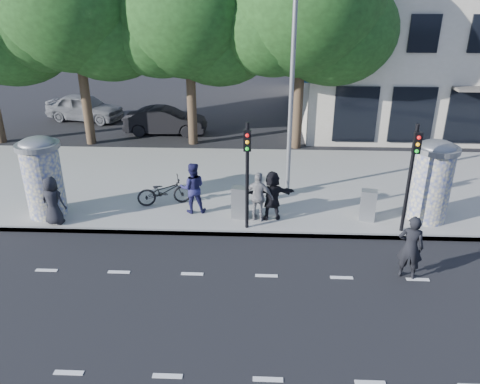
{
  "coord_description": "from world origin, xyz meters",
  "views": [
    {
      "loc": [
        -0.25,
        -9.14,
        7.13
      ],
      "look_at": [
        -0.8,
        3.5,
        1.51
      ],
      "focal_mm": 35.0,
      "sensor_mm": 36.0,
      "label": 1
    }
  ],
  "objects_px": {
    "ped_a": "(53,201)",
    "bicycle": "(164,191)",
    "ped_f": "(272,196)",
    "ped_e": "(259,197)",
    "car_mid": "(165,121)",
    "cabinet_left": "(240,202)",
    "ped_c": "(193,188)",
    "ad_column_right": "(432,179)",
    "traffic_pole_far": "(412,169)",
    "traffic_pole_near": "(247,166)",
    "car_left": "(85,107)",
    "ad_column_left": "(43,175)",
    "cabinet_right": "(368,205)",
    "street_lamp": "(293,63)",
    "man_road": "(410,247)"
  },
  "relations": [
    {
      "from": "traffic_pole_near",
      "to": "bicycle",
      "type": "xyz_separation_m",
      "value": [
        -2.89,
        1.63,
        -1.59
      ]
    },
    {
      "from": "ped_e",
      "to": "bicycle",
      "type": "distance_m",
      "value": 3.43
    },
    {
      "from": "ad_column_right",
      "to": "street_lamp",
      "type": "bearing_deg",
      "value": 156.27
    },
    {
      "from": "ped_a",
      "to": "car_mid",
      "type": "xyz_separation_m",
      "value": [
        1.56,
        10.41,
        -0.25
      ]
    },
    {
      "from": "cabinet_right",
      "to": "ped_c",
      "type": "bearing_deg",
      "value": -170.99
    },
    {
      "from": "ad_column_right",
      "to": "street_lamp",
      "type": "relative_size",
      "value": 0.33
    },
    {
      "from": "ad_column_right",
      "to": "traffic_pole_far",
      "type": "distance_m",
      "value": 1.52
    },
    {
      "from": "ped_c",
      "to": "ped_e",
      "type": "bearing_deg",
      "value": 159.14
    },
    {
      "from": "cabinet_left",
      "to": "car_mid",
      "type": "height_order",
      "value": "car_mid"
    },
    {
      "from": "ped_a",
      "to": "ped_c",
      "type": "distance_m",
      "value": 4.4
    },
    {
      "from": "ped_c",
      "to": "man_road",
      "type": "distance_m",
      "value": 7.0
    },
    {
      "from": "ad_column_left",
      "to": "car_left",
      "type": "xyz_separation_m",
      "value": [
        -3.03,
        12.18,
        -0.79
      ]
    },
    {
      "from": "ped_c",
      "to": "bicycle",
      "type": "xyz_separation_m",
      "value": [
        -1.07,
        0.53,
        -0.38
      ]
    },
    {
      "from": "ped_c",
      "to": "man_road",
      "type": "height_order",
      "value": "ped_c"
    },
    {
      "from": "ped_a",
      "to": "bicycle",
      "type": "bearing_deg",
      "value": -143.48
    },
    {
      "from": "ped_e",
      "to": "cabinet_left",
      "type": "height_order",
      "value": "ped_e"
    },
    {
      "from": "street_lamp",
      "to": "ad_column_right",
      "type": "bearing_deg",
      "value": -23.73
    },
    {
      "from": "cabinet_left",
      "to": "traffic_pole_far",
      "type": "bearing_deg",
      "value": 2.69
    },
    {
      "from": "traffic_pole_near",
      "to": "car_left",
      "type": "distance_m",
      "value": 16.16
    },
    {
      "from": "ped_f",
      "to": "cabinet_right",
      "type": "height_order",
      "value": "ped_f"
    },
    {
      "from": "ad_column_left",
      "to": "cabinet_right",
      "type": "bearing_deg",
      "value": 0.22
    },
    {
      "from": "car_left",
      "to": "ped_e",
      "type": "bearing_deg",
      "value": -127.59
    },
    {
      "from": "ad_column_right",
      "to": "ped_e",
      "type": "distance_m",
      "value": 5.48
    },
    {
      "from": "traffic_pole_near",
      "to": "bicycle",
      "type": "distance_m",
      "value": 3.68
    },
    {
      "from": "ped_a",
      "to": "ped_f",
      "type": "xyz_separation_m",
      "value": [
        6.88,
        0.63,
        0.03
      ]
    },
    {
      "from": "bicycle",
      "to": "cabinet_left",
      "type": "distance_m",
      "value": 2.79
    },
    {
      "from": "ad_column_left",
      "to": "ped_c",
      "type": "xyz_separation_m",
      "value": [
        4.78,
        0.39,
        -0.52
      ]
    },
    {
      "from": "ped_c",
      "to": "ad_column_left",
      "type": "bearing_deg",
      "value": -2.89
    },
    {
      "from": "ad_column_left",
      "to": "street_lamp",
      "type": "distance_m",
      "value": 8.9
    },
    {
      "from": "bicycle",
      "to": "cabinet_left",
      "type": "xyz_separation_m",
      "value": [
        2.65,
        -0.88,
        0.04
      ]
    },
    {
      "from": "ped_a",
      "to": "ped_e",
      "type": "bearing_deg",
      "value": -164.96
    },
    {
      "from": "ped_f",
      "to": "ped_c",
      "type": "bearing_deg",
      "value": -17.93
    },
    {
      "from": "ped_e",
      "to": "car_mid",
      "type": "xyz_separation_m",
      "value": [
        -4.89,
        9.89,
        -0.28
      ]
    },
    {
      "from": "ped_c",
      "to": "man_road",
      "type": "xyz_separation_m",
      "value": [
        6.14,
        -3.34,
        -0.12
      ]
    },
    {
      "from": "man_road",
      "to": "traffic_pole_near",
      "type": "bearing_deg",
      "value": -9.58
    },
    {
      "from": "bicycle",
      "to": "cabinet_right",
      "type": "height_order",
      "value": "cabinet_right"
    },
    {
      "from": "ped_c",
      "to": "bicycle",
      "type": "relative_size",
      "value": 0.93
    },
    {
      "from": "street_lamp",
      "to": "ped_e",
      "type": "distance_m",
      "value": 4.56
    },
    {
      "from": "car_mid",
      "to": "ped_c",
      "type": "bearing_deg",
      "value": -163.9
    },
    {
      "from": "car_left",
      "to": "car_mid",
      "type": "bearing_deg",
      "value": -102.09
    },
    {
      "from": "ad_column_right",
      "to": "traffic_pole_far",
      "type": "height_order",
      "value": "traffic_pole_far"
    },
    {
      "from": "traffic_pole_near",
      "to": "traffic_pole_far",
      "type": "distance_m",
      "value": 4.8
    },
    {
      "from": "car_mid",
      "to": "ped_f",
      "type": "bearing_deg",
      "value": -151.5
    },
    {
      "from": "ped_e",
      "to": "ped_a",
      "type": "bearing_deg",
      "value": 20.79
    },
    {
      "from": "car_left",
      "to": "bicycle",
      "type": "bearing_deg",
      "value": -135.74
    },
    {
      "from": "ped_f",
      "to": "car_mid",
      "type": "bearing_deg",
      "value": -70.59
    },
    {
      "from": "ad_column_right",
      "to": "traffic_pole_far",
      "type": "bearing_deg",
      "value": -137.79
    },
    {
      "from": "cabinet_right",
      "to": "ad_column_left",
      "type": "bearing_deg",
      "value": -167.27
    },
    {
      "from": "man_road",
      "to": "ped_a",
      "type": "bearing_deg",
      "value": 5.44
    },
    {
      "from": "ad_column_right",
      "to": "traffic_pole_near",
      "type": "distance_m",
      "value": 5.91
    }
  ]
}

